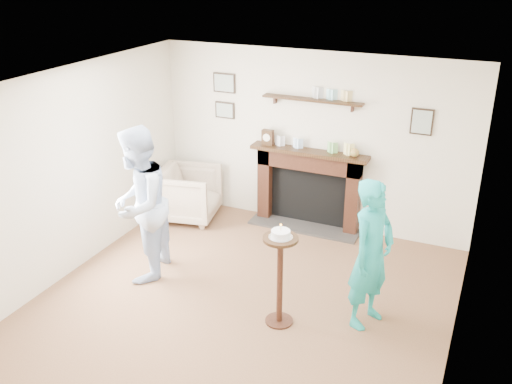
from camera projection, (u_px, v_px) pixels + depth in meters
ground at (235, 312)px, 6.33m from camera, size 5.00×5.00×0.00m
room_shell at (261, 155)px, 6.28m from camera, size 4.54×5.02×2.52m
armchair at (190, 218)px, 8.56m from camera, size 1.00×0.99×0.78m
man at (145, 274)px, 7.06m from camera, size 0.92×1.07×1.89m
woman at (365, 320)px, 6.18m from camera, size 0.58×0.70×1.64m
pedestal_table at (280, 263)px, 5.88m from camera, size 0.37×0.37×1.18m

